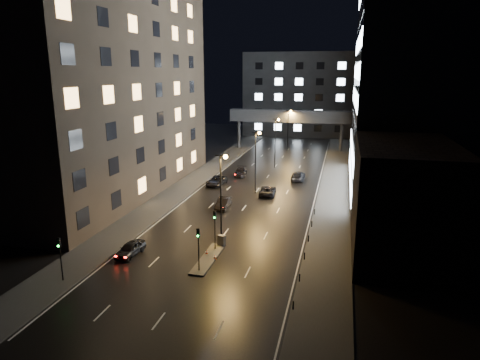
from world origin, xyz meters
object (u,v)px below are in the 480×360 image
(car_away_a, at_px, (130,249))
(car_away_b, at_px, (223,203))
(car_away_d, at_px, (241,172))
(car_toward_a, at_px, (268,191))
(car_toward_b, at_px, (298,176))
(utility_cabinet, at_px, (222,240))
(car_away_c, at_px, (216,181))

(car_away_a, xyz_separation_m, car_away_b, (5.26, 18.30, 0.02))
(car_away_d, height_order, car_toward_a, car_away_d)
(car_away_a, xyz_separation_m, car_toward_b, (14.04, 37.52, 0.09))
(car_away_d, height_order, utility_cabinet, car_away_d)
(car_away_d, bearing_deg, car_toward_b, -11.14)
(car_toward_a, relative_size, car_toward_b, 0.93)
(car_away_c, distance_m, car_away_d, 8.10)
(car_away_a, xyz_separation_m, car_away_d, (3.08, 38.17, 0.02))
(car_away_d, relative_size, utility_cabinet, 4.44)
(car_away_c, distance_m, car_toward_a, 10.52)
(car_away_c, relative_size, car_toward_b, 1.00)
(car_away_b, xyz_separation_m, car_toward_a, (5.06, 8.23, -0.03))
(car_away_b, height_order, car_away_c, car_away_c)
(car_away_b, xyz_separation_m, utility_cabinet, (3.63, -13.61, -0.02))
(car_away_d, distance_m, utility_cabinet, 33.98)
(car_away_a, distance_m, car_toward_b, 40.06)
(car_away_d, bearing_deg, car_away_c, -115.83)
(car_toward_a, bearing_deg, car_toward_b, -112.82)
(car_away_c, distance_m, car_toward_b, 15.21)
(car_away_a, height_order, car_away_d, car_away_d)
(car_toward_b, height_order, utility_cabinet, car_toward_b)
(car_away_b, relative_size, car_away_d, 0.89)
(car_away_a, relative_size, car_toward_b, 0.76)
(car_away_c, bearing_deg, car_toward_b, 29.52)
(car_away_b, bearing_deg, car_away_d, 94.39)
(car_away_a, bearing_deg, car_away_d, 91.48)
(car_away_b, xyz_separation_m, car_away_d, (-2.18, 19.87, -0.01))
(car_away_a, height_order, car_away_c, car_away_c)
(car_toward_a, xyz_separation_m, utility_cabinet, (-1.43, -21.84, 0.00))
(car_away_d, xyz_separation_m, car_toward_b, (10.96, -0.66, 0.07))
(car_away_a, relative_size, car_away_d, 0.83)
(car_toward_a, distance_m, car_toward_b, 11.59)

